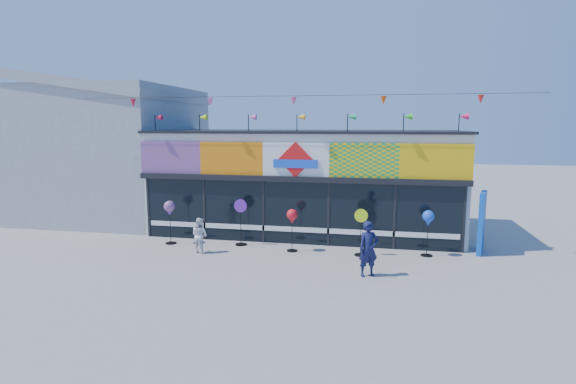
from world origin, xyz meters
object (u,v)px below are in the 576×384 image
(adult_man, at_px, (368,249))
(spinner_4, at_px, (428,219))
(spinner_0, at_px, (170,209))
(spinner_1, at_px, (241,221))
(spinner_2, at_px, (292,218))
(spinner_3, at_px, (361,231))
(child, at_px, (200,235))
(blue_sign, at_px, (482,222))

(adult_man, bearing_deg, spinner_4, 25.85)
(spinner_0, bearing_deg, spinner_1, 7.13)
(spinner_2, xyz_separation_m, spinner_4, (4.51, 0.32, 0.06))
(spinner_4, bearing_deg, spinner_3, -169.98)
(spinner_2, height_order, child, spinner_2)
(blue_sign, distance_m, spinner_4, 1.98)
(spinner_0, bearing_deg, spinner_4, 1.36)
(adult_man, bearing_deg, spinner_3, 71.80)
(spinner_4, bearing_deg, spinner_0, -178.64)
(spinner_1, relative_size, spinner_4, 1.09)
(spinner_0, height_order, adult_man, adult_man)
(spinner_3, height_order, child, spinner_3)
(spinner_2, distance_m, adult_man, 3.39)
(spinner_4, bearing_deg, spinner_1, 179.04)
(spinner_0, bearing_deg, adult_man, -17.09)
(blue_sign, xyz_separation_m, spinner_3, (-4.00, -1.13, -0.22))
(spinner_0, distance_m, spinner_1, 2.64)
(spinner_0, relative_size, spinner_2, 1.08)
(spinner_3, bearing_deg, spinner_2, 178.33)
(blue_sign, distance_m, child, 9.58)
(blue_sign, relative_size, spinner_4, 1.36)
(spinner_1, distance_m, spinner_2, 2.04)
(spinner_2, bearing_deg, spinner_4, 4.01)
(spinner_0, height_order, spinner_1, spinner_1)
(spinner_0, height_order, child, spinner_0)
(spinner_1, bearing_deg, spinner_4, -0.96)
(child, bearing_deg, spinner_3, -150.46)
(spinner_0, relative_size, spinner_1, 0.95)
(spinner_2, relative_size, spinner_4, 0.96)
(spinner_1, bearing_deg, spinner_3, -6.53)
(spinner_4, distance_m, adult_man, 3.10)
(spinner_4, relative_size, adult_man, 0.96)
(spinner_2, xyz_separation_m, spinner_3, (2.33, -0.07, -0.35))
(child, bearing_deg, adult_man, -171.13)
(spinner_2, height_order, spinner_4, spinner_4)
(spinner_0, relative_size, spinner_3, 1.01)
(spinner_0, distance_m, spinner_3, 6.91)
(spinner_4, xyz_separation_m, adult_man, (-1.88, -2.43, -0.43))
(blue_sign, relative_size, spinner_2, 1.42)
(spinner_1, height_order, spinner_4, spinner_1)
(adult_man, bearing_deg, spinner_2, 114.86)
(spinner_0, xyz_separation_m, adult_man, (7.19, -2.21, -0.47))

